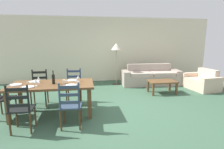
% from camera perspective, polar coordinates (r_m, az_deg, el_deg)
% --- Properties ---
extents(ground_plane, '(9.60, 9.60, 0.02)m').
position_cam_1_polar(ground_plane, '(4.67, 1.40, -10.96)').
color(ground_plane, '#385A43').
extents(wall_far, '(9.60, 0.16, 2.70)m').
position_cam_1_polar(wall_far, '(7.61, -3.15, 8.09)').
color(wall_far, beige).
rests_on(wall_far, ground_plane).
extents(dining_table, '(1.90, 0.96, 0.75)m').
position_cam_1_polar(dining_table, '(4.33, -18.90, -3.96)').
color(dining_table, brown).
rests_on(dining_table, ground_plane).
extents(dining_chair_near_left, '(0.42, 0.40, 0.96)m').
position_cam_1_polar(dining_chair_near_left, '(3.78, -27.51, -9.76)').
color(dining_chair_near_left, black).
rests_on(dining_chair_near_left, ground_plane).
extents(dining_chair_near_right, '(0.45, 0.43, 0.96)m').
position_cam_1_polar(dining_chair_near_right, '(3.61, -13.34, -9.73)').
color(dining_chair_near_right, '#304055').
rests_on(dining_chair_near_right, ground_plane).
extents(dining_chair_far_left, '(0.43, 0.41, 0.96)m').
position_cam_1_polar(dining_chair_far_left, '(5.16, -22.54, -3.99)').
color(dining_chair_far_left, black).
rests_on(dining_chair_far_left, ground_plane).
extents(dining_chair_far_right, '(0.44, 0.42, 0.96)m').
position_cam_1_polar(dining_chair_far_right, '(5.05, -12.29, -3.69)').
color(dining_chair_far_right, navy).
rests_on(dining_chair_far_right, ground_plane).
extents(dining_chair_head_west, '(0.42, 0.44, 0.96)m').
position_cam_1_polar(dining_chair_head_west, '(4.71, -32.37, -6.28)').
color(dining_chair_head_west, black).
rests_on(dining_chair_head_west, ground_plane).
extents(dinner_plate_near_left, '(0.24, 0.24, 0.02)m').
position_cam_1_polar(dinner_plate_near_left, '(4.18, -25.65, -3.66)').
color(dinner_plate_near_left, white).
rests_on(dinner_plate_near_left, dining_table).
extents(fork_near_left, '(0.03, 0.17, 0.01)m').
position_cam_1_polar(fork_near_left, '(4.22, -27.60, -3.76)').
color(fork_near_left, silver).
rests_on(fork_near_left, dining_table).
extents(dinner_plate_near_right, '(0.24, 0.24, 0.02)m').
position_cam_1_polar(dinner_plate_near_right, '(4.01, -13.21, -3.41)').
color(dinner_plate_near_right, white).
rests_on(dinner_plate_near_right, dining_table).
extents(fork_near_right, '(0.03, 0.17, 0.01)m').
position_cam_1_polar(fork_near_right, '(4.03, -15.34, -3.55)').
color(fork_near_right, silver).
rests_on(fork_near_right, dining_table).
extents(dinner_plate_far_left, '(0.24, 0.24, 0.02)m').
position_cam_1_polar(dinner_plate_far_left, '(4.64, -23.95, -2.12)').
color(dinner_plate_far_left, white).
rests_on(dinner_plate_far_left, dining_table).
extents(fork_far_left, '(0.02, 0.17, 0.01)m').
position_cam_1_polar(fork_far_left, '(4.69, -25.71, -2.23)').
color(fork_far_left, silver).
rests_on(fork_far_left, dining_table).
extents(dinner_plate_far_right, '(0.24, 0.24, 0.02)m').
position_cam_1_polar(dinner_plate_far_right, '(4.50, -12.79, -1.84)').
color(dinner_plate_far_right, white).
rests_on(dinner_plate_far_right, dining_table).
extents(fork_far_right, '(0.03, 0.17, 0.01)m').
position_cam_1_polar(fork_far_right, '(4.51, -14.69, -1.97)').
color(fork_far_right, silver).
rests_on(fork_far_right, dining_table).
extents(dinner_plate_head_west, '(0.24, 0.24, 0.02)m').
position_cam_1_polar(dinner_plate_head_west, '(4.51, -28.79, -2.91)').
color(dinner_plate_head_west, white).
rests_on(dinner_plate_head_west, dining_table).
extents(fork_head_west, '(0.03, 0.17, 0.01)m').
position_cam_1_polar(fork_head_west, '(4.56, -30.56, -3.01)').
color(fork_head_west, silver).
rests_on(fork_head_west, dining_table).
extents(wine_bottle, '(0.07, 0.07, 0.32)m').
position_cam_1_polar(wine_bottle, '(4.25, -18.52, -1.37)').
color(wine_bottle, black).
rests_on(wine_bottle, dining_table).
extents(wine_glass_near_left, '(0.06, 0.06, 0.16)m').
position_cam_1_polar(wine_glass_near_left, '(4.21, -23.63, -1.94)').
color(wine_glass_near_left, white).
rests_on(wine_glass_near_left, dining_table).
extents(wine_glass_near_right, '(0.06, 0.06, 0.16)m').
position_cam_1_polar(wine_glass_near_right, '(4.08, -11.48, -1.63)').
color(wine_glass_near_right, white).
rests_on(wine_glass_near_right, dining_table).
extents(wine_glass_far_left, '(0.06, 0.06, 0.16)m').
position_cam_1_polar(wine_glass_far_left, '(4.48, -22.81, -1.14)').
color(wine_glass_far_left, white).
rests_on(wine_glass_far_left, dining_table).
extents(wine_glass_far_right, '(0.06, 0.06, 0.16)m').
position_cam_1_polar(wine_glass_far_right, '(4.35, -10.98, -0.83)').
color(wine_glass_far_right, white).
rests_on(wine_glass_far_right, dining_table).
extents(coffee_cup_primary, '(0.07, 0.07, 0.09)m').
position_cam_1_polar(coffee_cup_primary, '(4.23, -15.32, -2.28)').
color(coffee_cup_primary, beige).
rests_on(coffee_cup_primary, dining_table).
extents(couch, '(2.32, 0.91, 0.80)m').
position_cam_1_polar(couch, '(7.20, 12.30, -0.82)').
color(couch, '#A79688').
rests_on(couch, ground_plane).
extents(coffee_table, '(0.90, 0.56, 0.42)m').
position_cam_1_polar(coffee_table, '(6.07, 15.99, -2.58)').
color(coffee_table, brown).
rests_on(coffee_table, ground_plane).
extents(armchair_upholstered, '(0.94, 1.25, 0.72)m').
position_cam_1_polar(armchair_upholstered, '(7.16, 27.26, -2.22)').
color(armchair_upholstered, beige).
rests_on(armchair_upholstered, ground_plane).
extents(standing_lamp, '(0.40, 0.40, 1.64)m').
position_cam_1_polar(standing_lamp, '(6.86, 1.42, 8.28)').
color(standing_lamp, '#332D28').
rests_on(standing_lamp, ground_plane).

